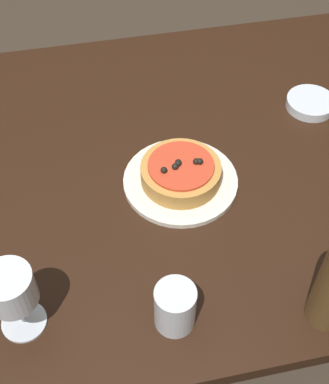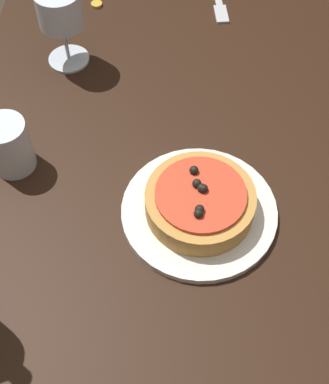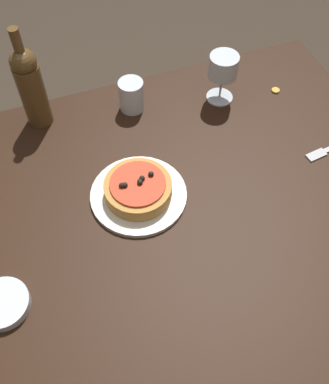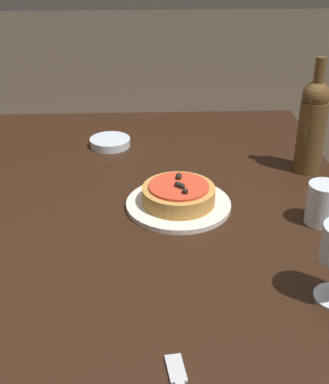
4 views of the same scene
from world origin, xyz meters
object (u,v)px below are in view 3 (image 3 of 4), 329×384
Objects in this scene: dinner_plate at (139,195)px; pizza at (138,188)px; wine_glass at (223,68)px; wine_bottle at (30,85)px; bottle_cap at (276,90)px; dining_table at (159,230)px; water_cup at (131,95)px; side_bowl at (3,304)px.

dinner_plate is 1.44× the size of pizza.
pizza is 1.12× the size of wine_glass.
bottle_cap is (-0.69, 0.12, -0.13)m from wine_bottle.
dining_table is at bearing 31.34° from bottle_cap.
bottle_cap is at bearing 169.84° from wine_bottle.
water_cup is 0.44m from bottle_cap.
pizza is at bearing 23.97° from bottle_cap.
pizza is at bearing -68.20° from dinner_plate.
wine_glass is at bearing -148.30° from side_bowl.
dinner_plate is 2.58× the size of water_cup.
dinner_plate is 0.81× the size of wine_bottle.
side_bowl reaches higher than dinner_plate.
dining_table is 4.49× the size of wine_bottle.
pizza is 1.79× the size of water_cup.
pizza reaches higher than dinner_plate.
wine_bottle reaches higher than bottle_cap.
dinner_plate is at bearing 111.80° from pizza.
bottle_cap is (-0.51, -0.23, -0.00)m from dinner_plate.
wine_bottle is at bearing -10.03° from wine_glass.
side_bowl is 4.89× the size of bottle_cap.
pizza is 0.32m from water_cup.
wine_bottle reaches higher than side_bowl.
dinner_plate reaches higher than dining_table.
side_bowl is (0.18, 0.53, -0.12)m from wine_bottle.
dining_table is 0.57m from bottle_cap.
dinner_plate is at bearing 37.37° from wine_glass.
bottle_cap is at bearing -155.31° from side_bowl.
wine_glass is (-0.31, -0.32, 0.19)m from dining_table.
water_cup reaches higher than dinner_plate.
dining_table is 0.11m from dinner_plate.
water_cup reaches higher than pizza.
wine_bottle is 0.28m from water_cup.
dinner_plate reaches higher than bottle_cap.
wine_glass is at bearing 169.97° from wine_bottle.
wine_bottle is (0.21, -0.42, 0.21)m from dining_table.
water_cup reaches higher than side_bowl.
pizza is (0.00, -0.00, 0.03)m from dinner_plate.
wine_bottle is 3.19× the size of water_cup.
wine_bottle reaches higher than dinner_plate.
wine_bottle is (0.18, -0.35, 0.12)m from dinner_plate.
bottle_cap is (-0.88, -0.40, -0.01)m from side_bowl.
wine_glass reaches higher than side_bowl.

